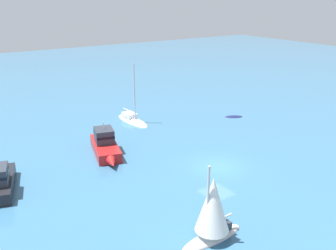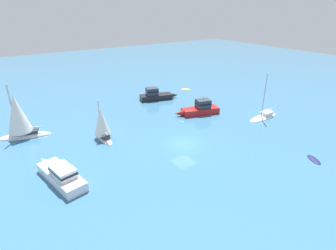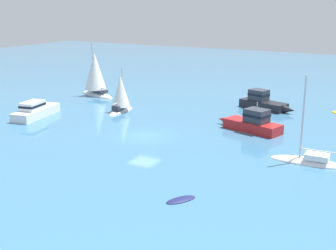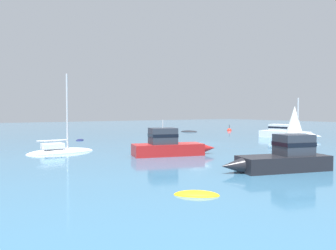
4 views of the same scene
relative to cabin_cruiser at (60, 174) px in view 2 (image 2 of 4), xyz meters
name	(u,v)px [view 2 (image 2 of 4)]	position (x,y,z in m)	size (l,w,h in m)	color
ground_plane	(184,144)	(-14.31, 0.71, -0.71)	(160.00, 160.00, 0.00)	teal
cabin_cruiser	(60,174)	(0.00, 0.00, 0.00)	(3.27, 8.20, 1.81)	white
rib	(186,90)	(-28.52, -17.59, -0.71)	(2.06, 1.92, 0.42)	yellow
sloop	(102,125)	(-6.74, -6.30, 1.14)	(2.15, 4.63, 5.33)	silver
sloop_1	(264,117)	(-29.32, 0.59, -0.58)	(5.88, 1.96, 7.26)	white
rib_1	(314,160)	(-23.93, 11.55, -0.71)	(1.80, 2.31, 0.31)	#191E4C
sloop_2	(19,119)	(1.63, -12.41, 1.78)	(6.58, 3.57, 7.54)	white
launch	(156,95)	(-20.45, -15.70, 0.09)	(7.07, 3.47, 2.20)	black
cabin_cruiser_1	(200,109)	(-22.36, -6.04, 0.11)	(7.19, 3.50, 2.91)	#B21E1E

